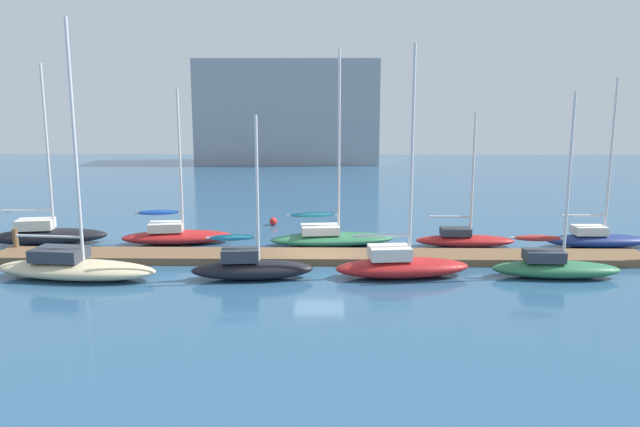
{
  "coord_description": "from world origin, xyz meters",
  "views": [
    {
      "loc": [
        0.56,
        -29.61,
        7.9
      ],
      "look_at": [
        0.0,
        2.0,
        2.0
      ],
      "focal_mm": 34.29,
      "sensor_mm": 36.0,
      "label": 1
    }
  ],
  "objects": [
    {
      "name": "dock_pier",
      "position": [
        0.0,
        0.0,
        0.18
      ],
      "size": [
        32.44,
        2.37,
        0.36
      ],
      "primitive_type": "cube",
      "color": "brown",
      "rests_on": "ground_plane"
    },
    {
      "name": "harbor_building_distant",
      "position": [
        -4.88,
        48.74,
        6.38
      ],
      "size": [
        22.64,
        8.17,
        12.76
      ],
      "primitive_type": "cube",
      "color": "#9399A3",
      "rests_on": "ground_plane"
    },
    {
      "name": "dock_piling_near_end",
      "position": [
        -15.82,
        1.04,
        0.67
      ],
      "size": [
        0.28,
        0.28,
        1.34
      ],
      "primitive_type": "cylinder",
      "color": "brown",
      "rests_on": "ground_plane"
    },
    {
      "name": "sailboat_8",
      "position": [
        15.11,
        3.07,
        0.52
      ],
      "size": [
        5.73,
        1.75,
        9.03
      ],
      "rotation": [
        0.0,
        0.0,
        0.03
      ],
      "color": "navy",
      "rests_on": "ground_plane"
    },
    {
      "name": "sailboat_5",
      "position": [
        3.74,
        -2.9,
        0.6
      ],
      "size": [
        6.25,
        2.57,
        10.27
      ],
      "rotation": [
        0.0,
        0.0,
        0.11
      ],
      "color": "#B21E1E",
      "rests_on": "ground_plane"
    },
    {
      "name": "sailboat_2",
      "position": [
        -8.06,
        3.42,
        0.54
      ],
      "size": [
        6.29,
        2.7,
        8.54
      ],
      "rotation": [
        0.0,
        0.0,
        0.14
      ],
      "color": "#B21E1E",
      "rests_on": "ground_plane"
    },
    {
      "name": "sailboat_6",
      "position": [
        7.85,
        3.02,
        0.46
      ],
      "size": [
        5.36,
        1.53,
        7.27
      ],
      "rotation": [
        0.0,
        0.0,
        -0.02
      ],
      "color": "#B21E1E",
      "rests_on": "ground_plane"
    },
    {
      "name": "sailboat_4",
      "position": [
        0.56,
        3.2,
        0.53
      ],
      "size": [
        7.04,
        2.89,
        10.56
      ],
      "rotation": [
        0.0,
        0.0,
        0.11
      ],
      "color": "#2D7047",
      "rests_on": "ground_plane"
    },
    {
      "name": "ground_plane",
      "position": [
        0.0,
        0.0,
        0.0
      ],
      "size": [
        120.0,
        120.0,
        0.0
      ],
      "primitive_type": "plane",
      "color": "#2D567A"
    },
    {
      "name": "mooring_buoy_red",
      "position": [
        -3.11,
        8.61,
        0.25
      ],
      "size": [
        0.5,
        0.5,
        0.5
      ],
      "primitive_type": "sphere",
      "color": "red",
      "rests_on": "ground_plane"
    },
    {
      "name": "sailboat_1",
      "position": [
        -10.92,
        -3.4,
        0.59
      ],
      "size": [
        7.6,
        2.96,
        11.32
      ],
      "rotation": [
        0.0,
        0.0,
        -0.11
      ],
      "color": "beige",
      "rests_on": "ground_plane"
    },
    {
      "name": "sailboat_3",
      "position": [
        -3.0,
        -3.34,
        0.6
      ],
      "size": [
        5.55,
        2.01,
        7.27
      ],
      "rotation": [
        0.0,
        0.0,
        0.1
      ],
      "color": "black",
      "rests_on": "ground_plane"
    },
    {
      "name": "sailboat_0",
      "position": [
        -15.17,
        3.16,
        0.6
      ],
      "size": [
        6.49,
        2.79,
        9.8
      ],
      "rotation": [
        0.0,
        0.0,
        0.17
      ],
      "color": "black",
      "rests_on": "ground_plane"
    },
    {
      "name": "sailboat_7",
      "position": [
        10.64,
        -2.85,
        0.56
      ],
      "size": [
        5.75,
        1.8,
        8.25
      ],
      "rotation": [
        0.0,
        0.0,
        -0.04
      ],
      "color": "#2D7047",
      "rests_on": "ground_plane"
    }
  ]
}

